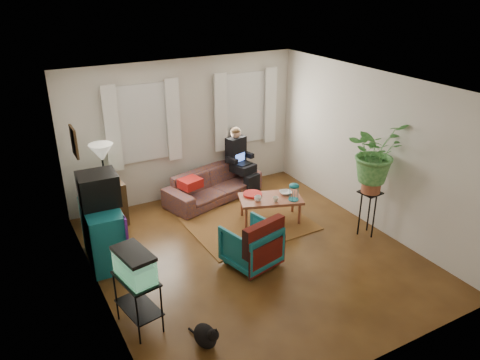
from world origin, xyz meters
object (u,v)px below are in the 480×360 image
armchair (251,243)px  sofa (213,181)px  aquarium_stand (138,302)px  dresser (104,234)px  side_table (108,203)px  plant_stand (368,213)px  coffee_table (270,209)px

armchair → sofa: bearing=-115.5°
aquarium_stand → armchair: size_ratio=0.99×
aquarium_stand → armchair: armchair is taller
aquarium_stand → sofa: bearing=38.9°
aquarium_stand → dresser: bearing=79.0°
sofa → side_table: 1.99m
side_table → aquarium_stand: 2.77m
side_table → aquarium_stand: (-0.35, -2.74, -0.03)m
aquarium_stand → plant_stand: bearing=-5.9°
dresser → plant_stand: bearing=-15.6°
sofa → plant_stand: bearing=-71.9°
plant_stand → side_table: bearing=146.1°
sofa → aquarium_stand: 3.60m
side_table → aquarium_stand: bearing=-97.3°
sofa → side_table: bearing=164.3°
armchair → side_table: bearing=-69.5°
dresser → coffee_table: size_ratio=0.94×
armchair → plant_stand: (2.09, -0.18, 0.03)m
side_table → aquarium_stand: size_ratio=1.08×
sofa → side_table: side_table is taller
sofa → dresser: dresser is taller
side_table → dresser: dresser is taller
sofa → plant_stand: 2.91m
sofa → armchair: size_ratio=2.68×
armchair → plant_stand: size_ratio=0.92×
side_table → armchair: (1.51, -2.24, -0.02)m
dresser → plant_stand: 4.16m
coffee_table → plant_stand: plant_stand is taller
aquarium_stand → plant_stand: 3.96m
side_table → dresser: (-0.34, -1.10, 0.07)m
side_table → plant_stand: bearing=-33.9°
side_table → plant_stand: size_ratio=0.99×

